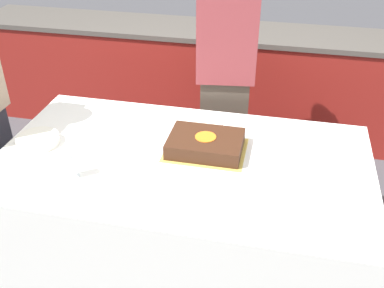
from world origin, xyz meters
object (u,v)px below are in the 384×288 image
(cake, at_px, (206,144))
(person_cutting_cake, at_px, (225,78))
(plate_stack, at_px, (38,140))
(wine_glass, at_px, (71,160))

(cake, xyz_separation_m, person_cutting_cake, (0.00, 0.69, 0.09))
(plate_stack, distance_m, wine_glass, 0.42)
(plate_stack, bearing_deg, wine_glass, -37.08)
(cake, relative_size, plate_stack, 1.86)
(cake, xyz_separation_m, wine_glass, (-0.62, -0.39, 0.06))
(cake, height_order, plate_stack, cake)
(person_cutting_cake, bearing_deg, wine_glass, 52.49)
(cake, distance_m, person_cutting_cake, 0.70)
(plate_stack, bearing_deg, cake, 8.11)
(wine_glass, relative_size, person_cutting_cake, 0.09)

